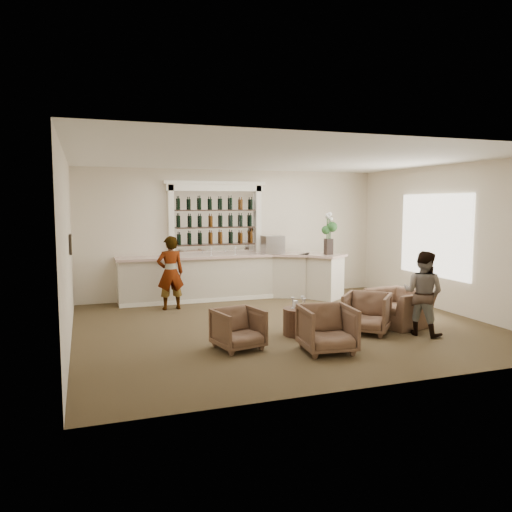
{
  "coord_description": "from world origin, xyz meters",
  "views": [
    {
      "loc": [
        -3.73,
        -9.05,
        2.43
      ],
      "look_at": [
        -0.28,
        0.9,
        1.32
      ],
      "focal_mm": 35.0,
      "sensor_mm": 36.0,
      "label": 1
    }
  ],
  "objects": [
    {
      "name": "ground",
      "position": [
        0.0,
        0.0,
        0.0
      ],
      "size": [
        8.0,
        8.0,
        0.0
      ],
      "primitive_type": "plane",
      "color": "brown",
      "rests_on": "ground"
    },
    {
      "name": "room_shell",
      "position": [
        0.16,
        0.71,
        2.34
      ],
      "size": [
        8.04,
        7.02,
        3.32
      ],
      "color": "beige",
      "rests_on": "ground"
    },
    {
      "name": "bar_counter",
      "position": [
        -0.16,
        3.0,
        0.57
      ],
      "size": [
        5.72,
        1.8,
        1.14
      ],
      "color": "beige",
      "rests_on": "ground"
    },
    {
      "name": "back_bar_alcove",
      "position": [
        -0.5,
        3.41,
        2.03
      ],
      "size": [
        2.64,
        0.25,
        3.0
      ],
      "color": "white",
      "rests_on": "ground"
    },
    {
      "name": "cocktail_table",
      "position": [
        0.0,
        -0.73,
        0.25
      ],
      "size": [
        0.6,
        0.6,
        0.5
      ],
      "primitive_type": "cylinder",
      "color": "#492C1F",
      "rests_on": "ground"
    },
    {
      "name": "sommelier",
      "position": [
        -1.87,
        2.3,
        0.85
      ],
      "size": [
        0.64,
        0.43,
        1.7
      ],
      "primitive_type": "imported",
      "rotation": [
        0.0,
        0.0,
        3.19
      ],
      "color": "gray",
      "rests_on": "ground"
    },
    {
      "name": "guest",
      "position": [
        2.17,
        -1.48,
        0.78
      ],
      "size": [
        0.9,
        0.96,
        1.56
      ],
      "primitive_type": "imported",
      "rotation": [
        0.0,
        0.0,
        2.12
      ],
      "color": "gray",
      "rests_on": "ground"
    },
    {
      "name": "armchair_left",
      "position": [
        -1.33,
        -1.23,
        0.34
      ],
      "size": [
        0.88,
        0.9,
        0.69
      ],
      "primitive_type": "imported",
      "rotation": [
        0.0,
        0.0,
        0.22
      ],
      "color": "brown",
      "rests_on": "ground"
    },
    {
      "name": "armchair_center",
      "position": [
        -0.0,
        -1.88,
        0.39
      ],
      "size": [
        0.91,
        0.93,
        0.77
      ],
      "primitive_type": "imported",
      "rotation": [
        0.0,
        0.0,
        -0.1
      ],
      "color": "brown",
      "rests_on": "ground"
    },
    {
      "name": "armchair_right",
      "position": [
        1.27,
        -1.01,
        0.38
      ],
      "size": [
        1.16,
        1.16,
        0.76
      ],
      "primitive_type": "imported",
      "rotation": [
        0.0,
        0.0,
        -0.74
      ],
      "color": "brown",
      "rests_on": "ground"
    },
    {
      "name": "armchair_far",
      "position": [
        2.2,
        -0.72,
        0.35
      ],
      "size": [
        1.16,
        1.27,
        0.71
      ],
      "primitive_type": "imported",
      "rotation": [
        0.0,
        0.0,
        -1.35
      ],
      "color": "brown",
      "rests_on": "ground"
    },
    {
      "name": "espresso_machine",
      "position": [
        0.91,
        3.0,
        1.37
      ],
      "size": [
        0.53,
        0.45,
        0.46
      ],
      "primitive_type": "cube",
      "rotation": [
        0.0,
        0.0,
        0.02
      ],
      "color": "silver",
      "rests_on": "bar_counter"
    },
    {
      "name": "flower_vase",
      "position": [
        2.16,
        2.28,
        1.74
      ],
      "size": [
        0.28,
        0.28,
        1.07
      ],
      "color": "black",
      "rests_on": "bar_counter"
    },
    {
      "name": "wine_glass_bar_left",
      "position": [
        -0.73,
        2.99,
        1.25
      ],
      "size": [
        0.07,
        0.07,
        0.21
      ],
      "primitive_type": null,
      "color": "white",
      "rests_on": "bar_counter"
    },
    {
      "name": "wine_glass_bar_right",
      "position": [
        -0.11,
        3.01,
        1.25
      ],
      "size": [
        0.07,
        0.07,
        0.21
      ],
      "primitive_type": null,
      "color": "white",
      "rests_on": "bar_counter"
    },
    {
      "name": "wine_glass_tbl_a",
      "position": [
        -0.12,
        -0.7,
        0.6
      ],
      "size": [
        0.07,
        0.07,
        0.21
      ],
      "primitive_type": null,
      "color": "white",
      "rests_on": "cocktail_table"
    },
    {
      "name": "wine_glass_tbl_b",
      "position": [
        0.1,
        -0.65,
        0.6
      ],
      "size": [
        0.07,
        0.07,
        0.21
      ],
      "primitive_type": null,
      "color": "white",
      "rests_on": "cocktail_table"
    },
    {
      "name": "wine_glass_tbl_c",
      "position": [
        0.04,
        -0.86,
        0.6
      ],
      "size": [
        0.07,
        0.07,
        0.21
      ],
      "primitive_type": null,
      "color": "white",
      "rests_on": "cocktail_table"
    },
    {
      "name": "napkin_holder",
      "position": [
        -0.02,
        -0.59,
        0.56
      ],
      "size": [
        0.08,
        0.08,
        0.12
      ],
      "primitive_type": "cube",
      "color": "white",
      "rests_on": "cocktail_table"
    }
  ]
}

